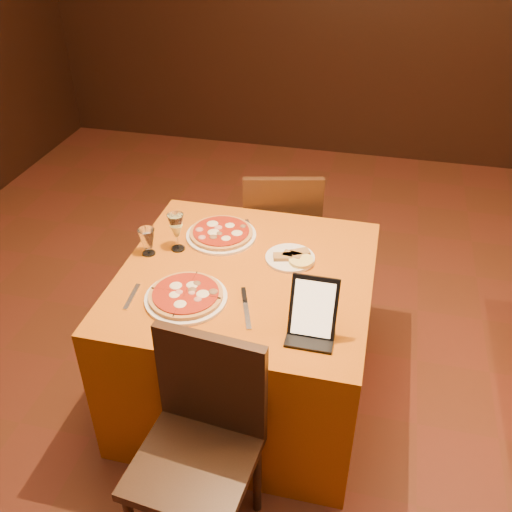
% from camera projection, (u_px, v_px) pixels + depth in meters
% --- Properties ---
extents(floor, '(6.00, 7.00, 0.01)m').
position_uv_depth(floor, '(328.00, 488.00, 2.48)').
color(floor, '#5E2D19').
rests_on(floor, ground).
extents(main_table, '(1.10, 1.10, 0.75)m').
position_uv_depth(main_table, '(247.00, 336.00, 2.72)').
color(main_table, '#BA5A0B').
rests_on(main_table, floor).
extents(chair_main_near, '(0.40, 0.40, 0.91)m').
position_uv_depth(chair_main_near, '(194.00, 464.00, 2.05)').
color(chair_main_near, black).
rests_on(chair_main_near, floor).
extents(chair_main_far, '(0.49, 0.49, 0.91)m').
position_uv_depth(chair_main_far, '(280.00, 234.00, 3.32)').
color(chair_main_far, black).
rests_on(chair_main_far, floor).
extents(pizza_near, '(0.34, 0.34, 0.03)m').
position_uv_depth(pizza_near, '(186.00, 296.00, 2.35)').
color(pizza_near, white).
rests_on(pizza_near, main_table).
extents(pizza_far, '(0.34, 0.34, 0.03)m').
position_uv_depth(pizza_far, '(221.00, 234.00, 2.74)').
color(pizza_far, white).
rests_on(pizza_far, main_table).
extents(cutlet_dish, '(0.23, 0.23, 0.03)m').
position_uv_depth(cutlet_dish, '(290.00, 257.00, 2.58)').
color(cutlet_dish, white).
rests_on(cutlet_dish, main_table).
extents(wine_glass, '(0.08, 0.08, 0.19)m').
position_uv_depth(wine_glass, '(177.00, 232.00, 2.61)').
color(wine_glass, '#F7FF90').
rests_on(wine_glass, main_table).
extents(water_glass, '(0.08, 0.08, 0.13)m').
position_uv_depth(water_glass, '(147.00, 242.00, 2.59)').
color(water_glass, white).
rests_on(water_glass, main_table).
extents(tablet, '(0.18, 0.10, 0.23)m').
position_uv_depth(tablet, '(313.00, 307.00, 2.12)').
color(tablet, black).
rests_on(tablet, main_table).
extents(knife, '(0.10, 0.24, 0.01)m').
position_uv_depth(knife, '(246.00, 309.00, 2.30)').
color(knife, silver).
rests_on(knife, main_table).
extents(fork_near, '(0.03, 0.17, 0.01)m').
position_uv_depth(fork_near, '(132.00, 297.00, 2.36)').
color(fork_near, '#B3B4BA').
rests_on(fork_near, main_table).
extents(fork_far, '(0.09, 0.15, 0.01)m').
position_uv_depth(fork_far, '(250.00, 228.00, 2.81)').
color(fork_far, silver).
rests_on(fork_far, main_table).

